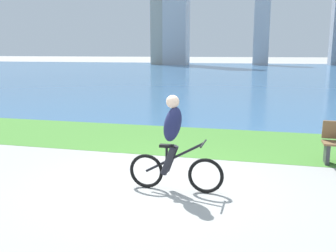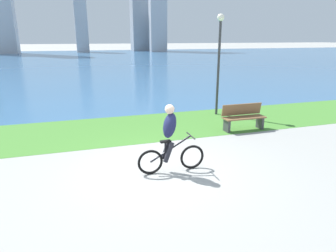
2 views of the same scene
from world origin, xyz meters
TOP-DOWN VIEW (x-y plane):
  - ground_plane at (0.00, 0.00)m, footprint 300.00×300.00m
  - grass_strip_bayside at (0.00, 3.62)m, footprint 120.00×3.42m
  - bay_water_surface at (0.00, 37.92)m, footprint 300.00×65.19m
  - cyclist_lead at (0.23, -0.15)m, footprint 1.65×0.52m
  - bench_near_path at (3.66, 2.28)m, footprint 1.50×0.47m
  - lamppost_tall at (3.75, 4.51)m, footprint 0.28×0.28m

SIDE VIEW (x-z plane):
  - ground_plane at x=0.00m, z-range 0.00..0.00m
  - bay_water_surface at x=0.00m, z-range 0.00..0.00m
  - grass_strip_bayside at x=0.00m, z-range 0.00..0.01m
  - bench_near_path at x=3.66m, z-range 0.00..0.90m
  - cyclist_lead at x=0.23m, z-range 0.00..1.65m
  - lamppost_tall at x=3.75m, z-range 0.61..4.57m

